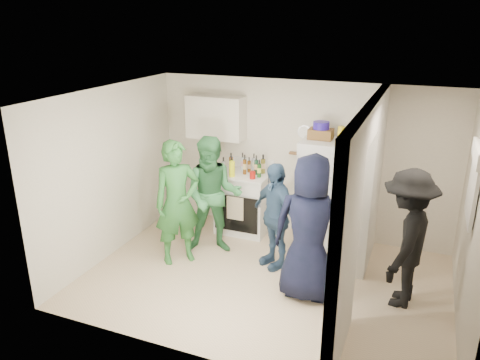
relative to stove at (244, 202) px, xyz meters
The scene contains 38 objects.
floor 1.68m from the stove, 58.45° to the right, with size 4.80×4.80×0.00m, color beige.
wall_back 1.17m from the stove, 21.42° to the left, with size 4.80×4.80×0.00m, color silver.
wall_front 3.27m from the stove, 74.68° to the right, with size 4.80×4.80×0.00m, color silver.
wall_left 2.21m from the stove, 138.69° to the right, with size 3.40×3.40×0.00m, color silver.
wall_right 3.60m from the stove, 22.91° to the right, with size 3.40×3.40×0.00m, color silver.
ceiling 2.56m from the stove, 58.45° to the right, with size 4.80×4.80×0.00m, color white.
partition_pier_back 2.19m from the stove, ahead, with size 0.12×1.20×2.50m, color silver.
partition_pier_front 3.29m from the stove, 50.43° to the right, with size 0.12×1.20×2.50m, color silver.
partition_header 3.04m from the stove, 33.87° to the right, with size 0.12×1.00×0.40m, color silver.
stove is the anchor object (origin of this frame).
upper_cabinet 1.47m from the stove, 164.98° to the left, with size 0.95×0.34×0.70m, color silver.
fridge 1.35m from the stove, ahead, with size 0.70×0.68×1.69m, color silver.
wicker_basket 1.75m from the stove, ahead, with size 0.35×0.25×0.15m, color brown.
blue_bowl 1.84m from the stove, ahead, with size 0.24×0.24×0.11m, color #271697.
yellow_cup_stack_top 2.02m from the stove, ahead, with size 0.09×0.09×0.25m, color gold.
wall_clock 1.52m from the stove, 19.18° to the left, with size 0.22×0.22×0.03m, color white.
spice_shelf 1.23m from the stove, 18.41° to the left, with size 0.35×0.08×0.03m, color olive.
nook_window 3.61m from the stove, 19.96° to the right, with size 0.03×0.70×0.80m, color black.
nook_window_frame 3.60m from the stove, 20.05° to the right, with size 0.04×0.76×0.86m, color white.
nook_valance 3.71m from the stove, 20.19° to the right, with size 0.04×0.82×0.18m, color white.
yellow_cup_stack_stove 0.68m from the stove, 118.61° to the right, with size 0.09×0.09×0.25m, color #F8FF15.
red_cup 0.64m from the stove, 42.27° to the right, with size 0.09×0.09×0.12m, color #AB120B.
person_green_left 1.46m from the stove, 111.10° to the right, with size 0.66×0.43×1.81m, color #2C6E34.
person_green_center 0.94m from the stove, 100.73° to the right, with size 0.87×0.68×1.79m, color #398248.
person_denim 1.27m from the stove, 48.05° to the right, with size 0.90×0.38×1.54m, color #335070.
person_navy 2.15m from the stove, 46.05° to the right, with size 0.92×0.60×1.89m, color black.
person_nook 2.88m from the stove, 25.12° to the right, with size 1.13×0.65×1.75m, color black.
bottle_a 0.71m from the stove, 155.41° to the left, with size 0.07×0.07×0.27m, color brown.
bottle_b 0.68m from the stove, 156.20° to the right, with size 0.06×0.06×0.29m, color #1A4E1C.
bottle_c 0.67m from the stove, 121.51° to the left, with size 0.06×0.06×0.30m, color silver.
bottle_d 0.67m from the stove, 57.19° to the right, with size 0.06×0.06×0.32m, color brown.
bottle_e 0.68m from the stove, 57.11° to the left, with size 0.06×0.06×0.30m, color #9DA8AE.
bottle_f 0.69m from the stove, ahead, with size 0.06×0.06×0.32m, color #163E29.
bottle_g 0.73m from the stove, 23.63° to the left, with size 0.08×0.08×0.31m, color olive.
bottle_h 0.72m from the stove, 159.50° to the right, with size 0.06×0.06×0.27m, color silver.
bottle_i 0.64m from the stove, 60.35° to the left, with size 0.06×0.06×0.25m, color brown.
bottle_j 0.71m from the stove, 17.28° to the right, with size 0.06×0.06×0.29m, color #1E551D.
bottle_k 0.70m from the stove, behind, with size 0.07×0.07×0.31m, color brown.
Camera 1 is at (1.79, -5.30, 3.42)m, focal length 35.00 mm.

